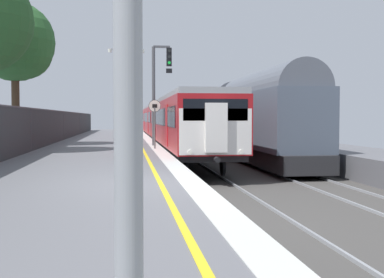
{
  "coord_description": "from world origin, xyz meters",
  "views": [
    {
      "loc": [
        -1.12,
        -11.4,
        1.53
      ],
      "look_at": [
        1.55,
        8.7,
        0.65
      ],
      "focal_mm": 46.07,
      "sensor_mm": 36.0,
      "label": 1
    }
  ],
  "objects_px": {
    "commuter_train_at_platform": "(170,121)",
    "signal_gantry": "(158,84)",
    "freight_train_adjacent_track": "(236,115)",
    "speed_limit_sign": "(155,117)",
    "platform_lamp_mid": "(127,88)",
    "background_tree_left": "(17,44)"
  },
  "relations": [
    {
      "from": "signal_gantry",
      "to": "background_tree_left",
      "type": "bearing_deg",
      "value": 171.91
    },
    {
      "from": "speed_limit_sign",
      "to": "background_tree_left",
      "type": "bearing_deg",
      "value": 152.08
    },
    {
      "from": "freight_train_adjacent_track",
      "to": "speed_limit_sign",
      "type": "distance_m",
      "value": 9.77
    },
    {
      "from": "commuter_train_at_platform",
      "to": "platform_lamp_mid",
      "type": "xyz_separation_m",
      "value": [
        -3.21,
        -9.41,
        1.94
      ]
    },
    {
      "from": "commuter_train_at_platform",
      "to": "background_tree_left",
      "type": "distance_m",
      "value": 13.47
    },
    {
      "from": "freight_train_adjacent_track",
      "to": "platform_lamp_mid",
      "type": "relative_size",
      "value": 5.01
    },
    {
      "from": "speed_limit_sign",
      "to": "background_tree_left",
      "type": "xyz_separation_m",
      "value": [
        -7.28,
        3.86,
        3.99
      ]
    },
    {
      "from": "background_tree_left",
      "to": "commuter_train_at_platform",
      "type": "bearing_deg",
      "value": 44.41
    },
    {
      "from": "freight_train_adjacent_track",
      "to": "commuter_train_at_platform",
      "type": "bearing_deg",
      "value": 128.86
    },
    {
      "from": "freight_train_adjacent_track",
      "to": "speed_limit_sign",
      "type": "relative_size",
      "value": 11.26
    },
    {
      "from": "signal_gantry",
      "to": "speed_limit_sign",
      "type": "bearing_deg",
      "value": -97.33
    },
    {
      "from": "commuter_train_at_platform",
      "to": "freight_train_adjacent_track",
      "type": "bearing_deg",
      "value": -51.14
    },
    {
      "from": "signal_gantry",
      "to": "platform_lamp_mid",
      "type": "distance_m",
      "value": 1.84
    },
    {
      "from": "platform_lamp_mid",
      "to": "background_tree_left",
      "type": "relative_size",
      "value": 0.69
    },
    {
      "from": "commuter_train_at_platform",
      "to": "signal_gantry",
      "type": "relative_size",
      "value": 7.19
    },
    {
      "from": "speed_limit_sign",
      "to": "signal_gantry",
      "type": "bearing_deg",
      "value": 82.67
    },
    {
      "from": "signal_gantry",
      "to": "background_tree_left",
      "type": "xyz_separation_m",
      "value": [
        -7.64,
        1.09,
        2.14
      ]
    },
    {
      "from": "signal_gantry",
      "to": "platform_lamp_mid",
      "type": "relative_size",
      "value": 1.01
    },
    {
      "from": "freight_train_adjacent_track",
      "to": "background_tree_left",
      "type": "height_order",
      "value": "background_tree_left"
    },
    {
      "from": "freight_train_adjacent_track",
      "to": "signal_gantry",
      "type": "distance_m",
      "value": 7.65
    },
    {
      "from": "speed_limit_sign",
      "to": "platform_lamp_mid",
      "type": "bearing_deg",
      "value": 111.98
    },
    {
      "from": "freight_train_adjacent_track",
      "to": "speed_limit_sign",
      "type": "xyz_separation_m",
      "value": [
        -5.85,
        -7.83,
        -0.15
      ]
    }
  ]
}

